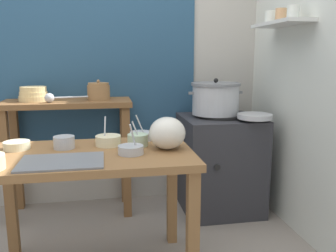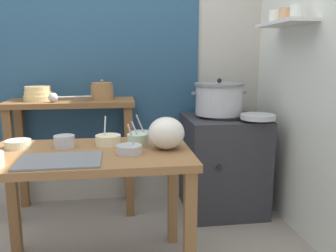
# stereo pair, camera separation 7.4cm
# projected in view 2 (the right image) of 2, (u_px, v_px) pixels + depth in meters

# --- Properties ---
(wall_back) EXTENTS (4.40, 0.12, 2.60)m
(wall_back) POSITION_uv_depth(u_px,v_px,m) (112.00, 47.00, 2.93)
(wall_back) COLOR #B2ADA3
(wall_back) RESTS_ON ground
(wall_right) EXTENTS (0.30, 3.20, 2.60)m
(wall_right) POSITION_uv_depth(u_px,v_px,m) (320.00, 45.00, 2.25)
(wall_right) COLOR silver
(wall_right) RESTS_ON ground
(prep_table) EXTENTS (1.10, 0.66, 0.72)m
(prep_table) POSITION_uv_depth(u_px,v_px,m) (91.00, 171.00, 1.94)
(prep_table) COLOR olive
(prep_table) RESTS_ON ground
(back_shelf_table) EXTENTS (0.96, 0.40, 0.90)m
(back_shelf_table) POSITION_uv_depth(u_px,v_px,m) (72.00, 128.00, 2.75)
(back_shelf_table) COLOR brown
(back_shelf_table) RESTS_ON ground
(stove_block) EXTENTS (0.60, 0.61, 0.78)m
(stove_block) POSITION_uv_depth(u_px,v_px,m) (223.00, 163.00, 2.84)
(stove_block) COLOR #2D2D33
(stove_block) RESTS_ON ground
(steamer_pot) EXTENTS (0.43, 0.39, 0.28)m
(steamer_pot) POSITION_uv_depth(u_px,v_px,m) (219.00, 99.00, 2.76)
(steamer_pot) COLOR #B7BABF
(steamer_pot) RESTS_ON stove_block
(clay_pot) EXTENTS (0.17, 0.17, 0.16)m
(clay_pot) POSITION_uv_depth(u_px,v_px,m) (103.00, 91.00, 2.73)
(clay_pot) COLOR olive
(clay_pot) RESTS_ON back_shelf_table
(bowl_stack_enamel) EXTENTS (0.21, 0.21, 0.11)m
(bowl_stack_enamel) POSITION_uv_depth(u_px,v_px,m) (38.00, 94.00, 2.68)
(bowl_stack_enamel) COLOR #E5C684
(bowl_stack_enamel) RESTS_ON back_shelf_table
(ladle) EXTENTS (0.31, 0.08, 0.07)m
(ladle) POSITION_uv_depth(u_px,v_px,m) (55.00, 97.00, 2.58)
(ladle) COLOR #B7BABF
(ladle) RESTS_ON back_shelf_table
(serving_tray) EXTENTS (0.40, 0.28, 0.01)m
(serving_tray) POSITION_uv_depth(u_px,v_px,m) (60.00, 161.00, 1.73)
(serving_tray) COLOR slate
(serving_tray) RESTS_ON prep_table
(plastic_bag) EXTENTS (0.20, 0.20, 0.18)m
(plastic_bag) POSITION_uv_depth(u_px,v_px,m) (166.00, 133.00, 1.96)
(plastic_bag) COLOR silver
(plastic_bag) RESTS_ON prep_table
(wide_pan) EXTENTS (0.25, 0.25, 0.04)m
(wide_pan) POSITION_uv_depth(u_px,v_px,m) (258.00, 117.00, 2.57)
(wide_pan) COLOR #B7BABF
(wide_pan) RESTS_ON stove_block
(prep_bowl_0) EXTENTS (0.14, 0.14, 0.17)m
(prep_bowl_0) POSITION_uv_depth(u_px,v_px,m) (129.00, 149.00, 1.87)
(prep_bowl_0) COLOR #B7BABF
(prep_bowl_0) RESTS_ON prep_table
(prep_bowl_1) EXTENTS (0.15, 0.15, 0.17)m
(prep_bowl_1) POSITION_uv_depth(u_px,v_px,m) (108.00, 140.00, 2.06)
(prep_bowl_1) COLOR beige
(prep_bowl_1) RESTS_ON prep_table
(prep_bowl_2) EXTENTS (0.14, 0.14, 0.04)m
(prep_bowl_2) POSITION_uv_depth(u_px,v_px,m) (18.00, 144.00, 1.99)
(prep_bowl_2) COLOR beige
(prep_bowl_2) RESTS_ON prep_table
(prep_bowl_3) EXTENTS (0.14, 0.14, 0.16)m
(prep_bowl_3) POSITION_uv_depth(u_px,v_px,m) (141.00, 135.00, 2.19)
(prep_bowl_3) COLOR #B7BABF
(prep_bowl_3) RESTS_ON prep_table
(prep_bowl_5) EXTENTS (0.12, 0.12, 0.15)m
(prep_bowl_5) POSITION_uv_depth(u_px,v_px,m) (137.00, 139.00, 2.04)
(prep_bowl_5) COLOR #B7D1AD
(prep_bowl_5) RESTS_ON prep_table
(prep_bowl_6) EXTENTS (0.12, 0.12, 0.07)m
(prep_bowl_6) POSITION_uv_depth(u_px,v_px,m) (64.00, 141.00, 2.00)
(prep_bowl_6) COLOR #B7BABF
(prep_bowl_6) RESTS_ON prep_table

